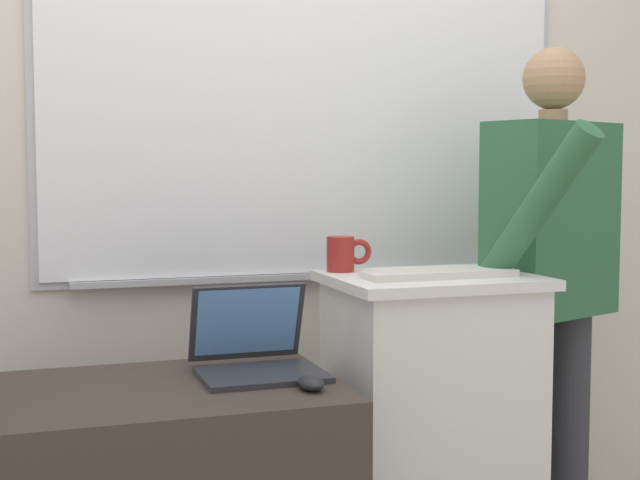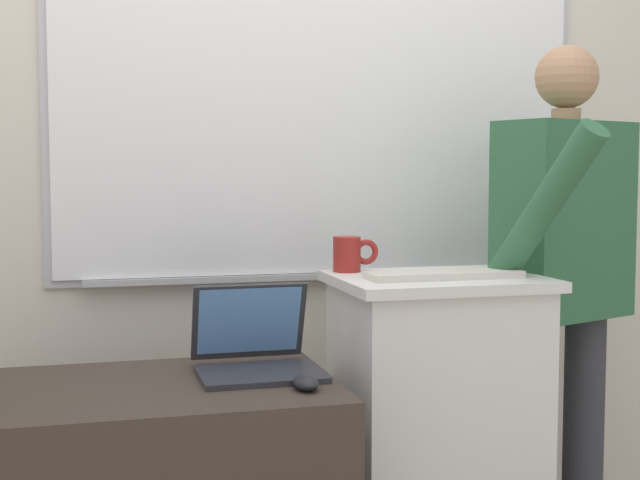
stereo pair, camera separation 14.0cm
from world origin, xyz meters
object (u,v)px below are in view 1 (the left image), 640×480
computer_mouse_by_laptop (311,383)px  coffee_mug (343,254)px  laptop (255,349)px  lectern_podium (430,438)px  person_presenter (551,269)px  wireless_keyboard (439,274)px

computer_mouse_by_laptop → coffee_mug: coffee_mug is taller
laptop → coffee_mug: (0.33, 0.24, 0.22)m
laptop → lectern_podium: bearing=7.5°
laptop → coffee_mug: coffee_mug is taller
computer_mouse_by_laptop → coffee_mug: 0.59m
laptop → coffee_mug: bearing=35.3°
lectern_podium → person_presenter: size_ratio=0.59×
wireless_keyboard → computer_mouse_by_laptop: size_ratio=4.39×
wireless_keyboard → laptop: bearing=-178.6°
coffee_mug → computer_mouse_by_laptop: bearing=-118.5°
lectern_podium → person_presenter: 0.67m
lectern_podium → wireless_keyboard: size_ratio=2.20×
person_presenter → wireless_keyboard: size_ratio=3.76×
person_presenter → computer_mouse_by_laptop: 1.04m
lectern_podium → coffee_mug: size_ratio=6.92×
lectern_podium → computer_mouse_by_laptop: size_ratio=9.68×
computer_mouse_by_laptop → coffee_mug: size_ratio=0.72×
wireless_keyboard → coffee_mug: coffee_mug is taller
laptop → wireless_keyboard: size_ratio=0.73×
person_presenter → laptop: (-1.02, -0.18, -0.16)m
coffee_mug → wireless_keyboard: bearing=-46.9°
lectern_podium → laptop: bearing=-172.5°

